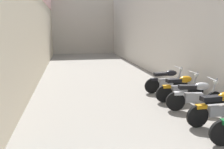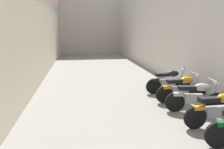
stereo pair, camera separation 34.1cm
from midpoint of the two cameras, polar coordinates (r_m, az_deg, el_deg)
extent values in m
plane|color=gray|center=(10.38, 0.14, -2.60)|extent=(39.24, 39.24, 0.00)
cube|color=beige|center=(12.15, -17.78, 17.02)|extent=(0.40, 23.24, 7.62)
cube|color=beige|center=(12.91, 13.78, 13.28)|extent=(0.40, 23.24, 6.01)
cube|color=beige|center=(24.62, -5.21, 11.87)|extent=(9.22, 2.00, 5.44)
cylinder|color=black|center=(5.55, 26.93, -13.49)|extent=(0.61, 0.16, 0.60)
cube|color=#0F5123|center=(5.49, 27.93, -10.92)|extent=(0.30, 0.18, 0.10)
cylinder|color=black|center=(6.29, 21.71, -10.10)|extent=(0.60, 0.10, 0.60)
cube|color=#9E9EA3|center=(6.56, 26.10, -8.46)|extent=(0.57, 0.22, 0.28)
cube|color=black|center=(6.33, 24.68, -5.80)|extent=(0.53, 0.23, 0.12)
cube|color=orange|center=(6.24, 22.51, -7.78)|extent=(0.28, 0.15, 0.10)
cylinder|color=black|center=(7.78, 25.74, -6.33)|extent=(0.61, 0.17, 0.60)
cylinder|color=black|center=(7.32, 16.85, -6.73)|extent=(0.61, 0.17, 0.60)
cube|color=#9E9EA3|center=(7.47, 21.14, -5.68)|extent=(0.58, 0.28, 0.28)
ellipsoid|color=#B7B7BC|center=(7.47, 22.98, -2.97)|extent=(0.51, 0.33, 0.24)
cube|color=black|center=(7.30, 19.65, -3.19)|extent=(0.55, 0.29, 0.12)
cylinder|color=#9E9EA3|center=(7.66, 25.49, -3.85)|extent=(0.25, 0.10, 0.77)
cylinder|color=#9E9EA3|center=(7.55, 25.24, -1.30)|extent=(0.12, 0.58, 0.04)
sphere|color=silver|center=(7.62, 25.99, -2.02)|extent=(0.14, 0.14, 0.14)
cube|color=#B7B7BC|center=(7.27, 17.57, -4.76)|extent=(0.30, 0.18, 0.10)
cylinder|color=black|center=(8.66, 21.74, -4.25)|extent=(0.60, 0.11, 0.60)
cylinder|color=black|center=(8.05, 14.27, -4.95)|extent=(0.60, 0.11, 0.60)
cube|color=#9E9EA3|center=(8.28, 17.89, -3.83)|extent=(0.57, 0.23, 0.28)
ellipsoid|color=orange|center=(8.31, 19.42, -1.31)|extent=(0.49, 0.29, 0.24)
cube|color=black|center=(8.09, 16.62, -1.62)|extent=(0.53, 0.25, 0.12)
cylinder|color=#9E9EA3|center=(8.54, 21.52, -2.03)|extent=(0.25, 0.07, 0.77)
cylinder|color=#9E9EA3|center=(8.43, 21.29, 0.26)|extent=(0.07, 0.58, 0.04)
sphere|color=silver|center=(8.51, 21.92, -0.37)|extent=(0.14, 0.14, 0.14)
cube|color=orange|center=(8.01, 14.87, -3.12)|extent=(0.29, 0.16, 0.10)
cylinder|color=black|center=(9.62, 18.36, -2.50)|extent=(0.60, 0.11, 0.60)
cylinder|color=black|center=(9.07, 11.47, -2.96)|extent=(0.60, 0.11, 0.60)
cube|color=#9E9EA3|center=(9.28, 14.77, -2.03)|extent=(0.57, 0.23, 0.28)
ellipsoid|color=black|center=(9.31, 16.16, 0.21)|extent=(0.49, 0.28, 0.24)
cube|color=black|center=(9.11, 13.58, -0.03)|extent=(0.53, 0.24, 0.12)
cylinder|color=#9E9EA3|center=(9.51, 18.12, -0.48)|extent=(0.25, 0.07, 0.77)
cylinder|color=#9E9EA3|center=(9.41, 17.88, 1.59)|extent=(0.06, 0.58, 0.04)
sphere|color=silver|center=(9.49, 18.48, 1.01)|extent=(0.14, 0.14, 0.14)
cube|color=black|center=(9.04, 12.00, -1.33)|extent=(0.29, 0.15, 0.10)
camera|label=1|loc=(0.17, -88.76, 0.25)|focal=36.24mm
camera|label=2|loc=(0.17, 91.24, -0.25)|focal=36.24mm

